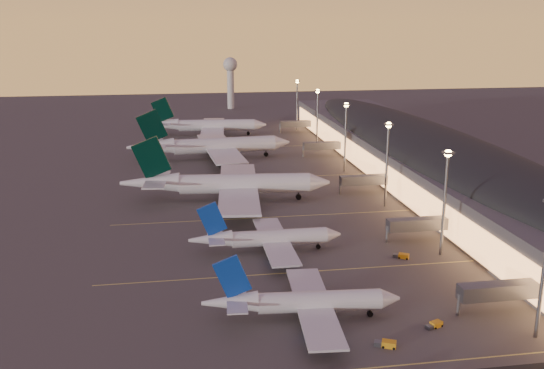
% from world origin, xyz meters
% --- Properties ---
extents(ground, '(700.00, 700.00, 0.00)m').
position_xyz_m(ground, '(0.00, 0.00, 0.00)').
color(ground, '#42403D').
extents(airliner_narrow_south, '(37.71, 33.76, 13.47)m').
position_xyz_m(airliner_narrow_south, '(-3.82, -26.80, 3.48)').
color(airliner_narrow_south, silver).
rests_on(airliner_narrow_south, ground).
extents(airliner_narrow_north, '(37.40, 33.25, 13.42)m').
position_xyz_m(airliner_narrow_north, '(-5.30, 8.49, 3.47)').
color(airliner_narrow_north, silver).
rests_on(airliner_narrow_north, ground).
extents(airliner_wide_near, '(65.42, 59.88, 20.92)m').
position_xyz_m(airliner_wide_near, '(-11.00, 53.50, 5.39)').
color(airliner_wide_near, silver).
rests_on(airliner_wide_near, ground).
extents(airliner_wide_mid, '(66.52, 60.75, 21.28)m').
position_xyz_m(airliner_wide_mid, '(-12.08, 113.67, 5.48)').
color(airliner_wide_mid, silver).
rests_on(airliner_wide_mid, ground).
extents(airliner_wide_far, '(59.85, 54.73, 19.14)m').
position_xyz_m(airliner_wide_far, '(-11.09, 167.25, 4.93)').
color(airliner_wide_far, silver).
rests_on(airliner_wide_far, ground).
extents(terminal_building, '(56.35, 255.00, 17.46)m').
position_xyz_m(terminal_building, '(61.84, 72.47, 8.78)').
color(terminal_building, '#4C4B51').
rests_on(terminal_building, ground).
extents(light_masts, '(2.20, 217.20, 25.90)m').
position_xyz_m(light_masts, '(36.00, 65.00, 17.55)').
color(light_masts, slate).
rests_on(light_masts, ground).
extents(radar_tower, '(9.00, 9.00, 32.50)m').
position_xyz_m(radar_tower, '(10.00, 260.00, 21.87)').
color(radar_tower, silver).
rests_on(radar_tower, ground).
extents(lane_markings, '(90.00, 180.36, 0.00)m').
position_xyz_m(lane_markings, '(0.00, 40.00, 0.01)').
color(lane_markings, '#D8C659').
rests_on(lane_markings, ground).
extents(baggage_tug_a, '(3.99, 2.89, 1.11)m').
position_xyz_m(baggage_tug_a, '(8.47, -38.94, 0.51)').
color(baggage_tug_a, orange).
rests_on(baggage_tug_a, ground).
extents(baggage_tug_b, '(3.64, 2.56, 1.01)m').
position_xyz_m(baggage_tug_b, '(19.59, -33.78, 0.46)').
color(baggage_tug_b, orange).
rests_on(baggage_tug_b, ground).
extents(baggage_tug_c, '(3.92, 3.13, 1.11)m').
position_xyz_m(baggage_tug_c, '(25.92, -0.59, 0.51)').
color(baggage_tug_c, orange).
rests_on(baggage_tug_c, ground).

